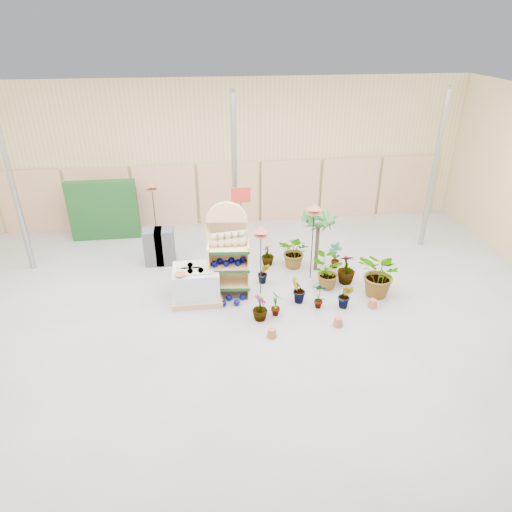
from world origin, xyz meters
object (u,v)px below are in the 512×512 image
(bird_table_front, at_px, (261,231))
(pallet_stack, at_px, (196,284))
(display_shelf, at_px, (228,254))
(potted_plant_2, at_px, (326,272))

(bird_table_front, bearing_deg, pallet_stack, -177.75)
(bird_table_front, bearing_deg, display_shelf, 168.32)
(potted_plant_2, bearing_deg, display_shelf, 177.51)
(display_shelf, distance_m, potted_plant_2, 2.47)
(display_shelf, bearing_deg, potted_plant_2, 3.12)
(display_shelf, relative_size, potted_plant_2, 2.68)
(display_shelf, xyz_separation_m, bird_table_front, (0.75, -0.16, 0.60))
(display_shelf, height_order, pallet_stack, display_shelf)
(display_shelf, relative_size, bird_table_front, 1.29)
(bird_table_front, xyz_separation_m, potted_plant_2, (1.64, 0.05, -1.23))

